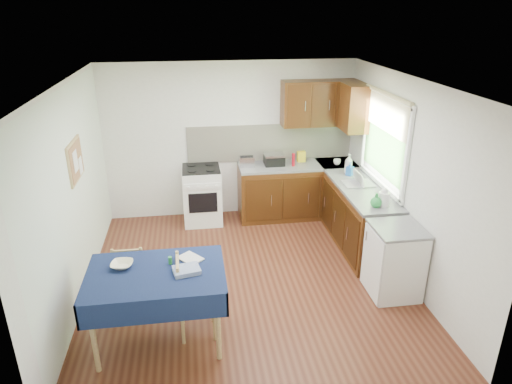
{
  "coord_description": "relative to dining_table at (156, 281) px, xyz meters",
  "views": [
    {
      "loc": [
        -0.63,
        -4.98,
        3.28
      ],
      "look_at": [
        0.14,
        0.22,
        1.11
      ],
      "focal_mm": 32.0,
      "sensor_mm": 36.0,
      "label": 1
    }
  ],
  "objects": [
    {
      "name": "floor",
      "position": [
        1.05,
        1.02,
        -0.72
      ],
      "size": [
        4.2,
        4.2,
        0.0
      ],
      "primitive_type": "plane",
      "color": "#4A2013",
      "rests_on": "ground"
    },
    {
      "name": "ceiling",
      "position": [
        1.05,
        1.02,
        1.78
      ],
      "size": [
        4.0,
        4.2,
        0.02
      ],
      "primitive_type": "cube",
      "color": "white",
      "rests_on": "wall_back"
    },
    {
      "name": "wall_back",
      "position": [
        1.05,
        3.12,
        0.53
      ],
      "size": [
        4.0,
        0.02,
        2.5
      ],
      "primitive_type": "cube",
      "color": "silver",
      "rests_on": "ground"
    },
    {
      "name": "wall_front",
      "position": [
        1.05,
        -1.08,
        0.53
      ],
      "size": [
        4.0,
        0.02,
        2.5
      ],
      "primitive_type": "cube",
      "color": "silver",
      "rests_on": "ground"
    },
    {
      "name": "wall_left",
      "position": [
        -0.95,
        1.02,
        0.53
      ],
      "size": [
        0.02,
        4.2,
        2.5
      ],
      "primitive_type": "cube",
      "color": "white",
      "rests_on": "ground"
    },
    {
      "name": "wall_right",
      "position": [
        3.05,
        1.02,
        0.53
      ],
      "size": [
        0.02,
        4.2,
        2.5
      ],
      "primitive_type": "cube",
      "color": "silver",
      "rests_on": "ground"
    },
    {
      "name": "base_cabinets",
      "position": [
        2.41,
        2.27,
        -0.29
      ],
      "size": [
        1.9,
        2.3,
        0.86
      ],
      "color": "#371E09",
      "rests_on": "ground"
    },
    {
      "name": "worktop_back",
      "position": [
        2.1,
        2.82,
        0.16
      ],
      "size": [
        1.9,
        0.6,
        0.04
      ],
      "primitive_type": "cube",
      "color": "slate",
      "rests_on": "base_cabinets"
    },
    {
      "name": "worktop_right",
      "position": [
        2.75,
        1.67,
        0.16
      ],
      "size": [
        0.6,
        1.7,
        0.04
      ],
      "primitive_type": "cube",
      "color": "slate",
      "rests_on": "base_cabinets"
    },
    {
      "name": "worktop_corner",
      "position": [
        2.75,
        2.82,
        0.16
      ],
      "size": [
        0.6,
        0.6,
        0.04
      ],
      "primitive_type": "cube",
      "color": "slate",
      "rests_on": "base_cabinets"
    },
    {
      "name": "splashback",
      "position": [
        1.7,
        3.1,
        0.48
      ],
      "size": [
        2.7,
        0.02,
        0.6
      ],
      "primitive_type": "cube",
      "color": "silver",
      "rests_on": "wall_back"
    },
    {
      "name": "upper_cabinets",
      "position": [
        2.58,
        2.82,
        1.13
      ],
      "size": [
        1.2,
        0.85,
        0.7
      ],
      "color": "#371E09",
      "rests_on": "wall_back"
    },
    {
      "name": "stove",
      "position": [
        0.55,
        2.82,
        -0.26
      ],
      "size": [
        0.6,
        0.61,
        0.92
      ],
      "color": "white",
      "rests_on": "ground"
    },
    {
      "name": "window",
      "position": [
        3.02,
        1.72,
        0.93
      ],
      "size": [
        0.04,
        1.48,
        1.26
      ],
      "color": "#315D26",
      "rests_on": "wall_right"
    },
    {
      "name": "fridge",
      "position": [
        2.75,
        0.47,
        -0.28
      ],
      "size": [
        0.58,
        0.6,
        0.89
      ],
      "color": "white",
      "rests_on": "ground"
    },
    {
      "name": "corkboard",
      "position": [
        -0.92,
        1.32,
        0.88
      ],
      "size": [
        0.04,
        0.62,
        0.47
      ],
      "color": "#A78153",
      "rests_on": "wall_left"
    },
    {
      "name": "dining_table",
      "position": [
        0.0,
        0.0,
        0.0
      ],
      "size": [
        1.37,
        0.92,
        0.83
      ],
      "rotation": [
        0.0,
        0.0,
        -0.16
      ],
      "color": "#0D1436",
      "rests_on": "ground"
    },
    {
      "name": "chair_far",
      "position": [
        -0.33,
        0.62,
        -0.28
      ],
      "size": [
        0.38,
        0.38,
        0.84
      ],
      "rotation": [
        0.0,
        0.0,
        3.13
      ],
      "color": "#A78153",
      "rests_on": "ground"
    },
    {
      "name": "chair_near",
      "position": [
        0.34,
        0.08,
        -0.24
      ],
      "size": [
        0.42,
        0.42,
        0.91
      ],
      "rotation": [
        0.0,
        0.0,
        1.6
      ],
      "color": "#A78153",
      "rests_on": "ground"
    },
    {
      "name": "toaster",
      "position": [
        1.27,
        2.82,
        0.26
      ],
      "size": [
        0.24,
        0.15,
        0.18
      ],
      "rotation": [
        0.0,
        0.0,
        0.01
      ],
      "color": "#B9B8BD",
      "rests_on": "worktop_back"
    },
    {
      "name": "sandwich_press",
      "position": [
        1.72,
        2.85,
        0.27
      ],
      "size": [
        0.31,
        0.27,
        0.18
      ],
      "rotation": [
        0.0,
        0.0,
        0.37
      ],
      "color": "black",
      "rests_on": "worktop_back"
    },
    {
      "name": "sauce_bottle",
      "position": [
        2.01,
        2.74,
        0.28
      ],
      "size": [
        0.05,
        0.05,
        0.21
      ],
      "primitive_type": "cylinder",
      "color": "#B10E1B",
      "rests_on": "worktop_back"
    },
    {
      "name": "yellow_packet",
      "position": [
        2.18,
        2.94,
        0.26
      ],
      "size": [
        0.14,
        0.1,
        0.17
      ],
      "primitive_type": "cube",
      "rotation": [
        0.0,
        0.0,
        0.13
      ],
      "color": "yellow",
      "rests_on": "worktop_back"
    },
    {
      "name": "dish_rack",
      "position": [
        2.75,
        1.82,
        0.2
      ],
      "size": [
        0.42,
        0.32,
        0.2
      ],
      "rotation": [
        0.0,
        0.0,
        -0.16
      ],
      "color": "#94949A",
      "rests_on": "worktop_right"
    },
    {
      "name": "kettle",
      "position": [
        2.8,
        1.06,
        0.29
      ],
      "size": [
        0.14,
        0.14,
        0.24
      ],
      "color": "white",
      "rests_on": "worktop_right"
    },
    {
      "name": "cup",
      "position": [
        2.72,
        2.7,
        0.22
      ],
      "size": [
        0.14,
        0.14,
        0.09
      ],
      "primitive_type": "imported",
      "rotation": [
        0.0,
        0.0,
        -0.32
      ],
      "color": "white",
      "rests_on": "worktop_back"
    },
    {
      "name": "soap_bottle_a",
      "position": [
        2.75,
        2.28,
        0.33
      ],
      "size": [
        0.13,
        0.13,
        0.31
      ],
      "primitive_type": "imported",
      "rotation": [
        0.0,
        0.0,
        0.11
      ],
      "color": "white",
      "rests_on": "worktop_right"
    },
    {
      "name": "soap_bottle_b",
      "position": [
        2.75,
        2.2,
        0.28
      ],
      "size": [
        0.13,
        0.13,
        0.2
      ],
      "primitive_type": "imported",
      "rotation": [
        0.0,
        0.0,
        2.29
      ],
      "color": "blue",
      "rests_on": "worktop_right"
    },
    {
      "name": "soap_bottle_c",
      "position": [
        2.69,
        1.03,
        0.27
      ],
      "size": [
        0.19,
        0.19,
        0.19
      ],
      "primitive_type": "imported",
      "rotation": [
        0.0,
        0.0,
        3.57
      ],
      "color": "green",
      "rests_on": "worktop_right"
    },
    {
      "name": "plate_bowl",
      "position": [
        -0.34,
        0.15,
        0.13
      ],
      "size": [
        0.24,
        0.24,
        0.05
      ],
      "primitive_type": "imported",
      "rotation": [
        0.0,
        0.0,
        -0.13
      ],
      "color": "#F5F0C8",
      "rests_on": "dining_table"
    },
    {
      "name": "book",
      "position": [
        0.28,
        0.14,
        0.11
      ],
      "size": [
        0.3,
        0.31,
        0.02
      ],
      "primitive_type": "imported",
      "rotation": [
        0.0,
        0.0,
        0.68
      ],
      "color": "white",
      "rests_on": "dining_table"
    },
    {
      "name": "spice_jar",
      "position": [
        0.14,
        0.14,
        0.15
      ],
      "size": [
        0.04,
        0.04,
        0.08
      ],
      "primitive_type": "cylinder",
      "color": "#278F3D",
      "rests_on": "dining_table"
    },
    {
      "name": "tea_towel",
      "position": [
        0.31,
        -0.04,
        0.13
      ],
      "size": [
        0.29,
        0.25,
        0.05
      ],
      "primitive_type": "cube",
      "rotation": [
        0.0,
        0.0,
        0.2
      ],
      "color": "#294B99",
      "rests_on": "dining_table"
    }
  ]
}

